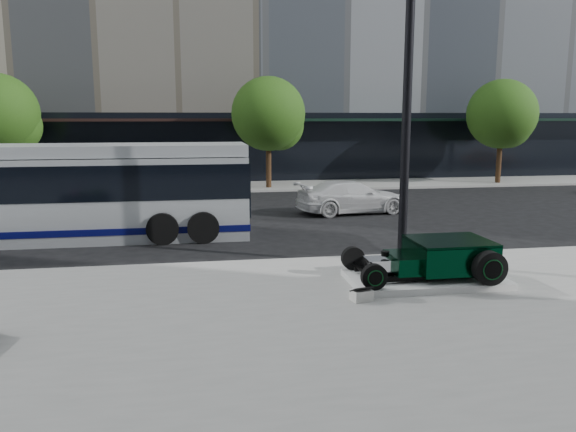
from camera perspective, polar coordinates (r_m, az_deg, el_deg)
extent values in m
plane|color=black|center=(16.72, 0.52, -2.96)|extent=(120.00, 120.00, 0.00)
cube|color=gray|center=(30.40, -4.09, 3.02)|extent=(70.00, 4.00, 0.12)
cube|color=black|center=(33.07, -22.14, 6.25)|extent=(22.00, 0.50, 4.00)
cube|color=black|center=(35.96, 16.75, 6.80)|extent=(24.00, 0.50, 4.00)
cube|color=black|center=(32.44, -22.55, 9.00)|extent=(22.00, 1.60, 0.15)
cube|color=black|center=(35.38, 17.32, 9.33)|extent=(24.00, 1.60, 0.15)
cylinder|color=black|center=(30.54, -27.02, 4.55)|extent=(0.28, 0.28, 2.60)
sphere|color=#19380F|center=(30.57, -26.06, 8.20)|extent=(2.60, 2.60, 2.60)
cylinder|color=black|center=(29.39, -1.98, 5.46)|extent=(0.28, 0.28, 2.60)
sphere|color=#19380F|center=(29.29, -2.01, 10.34)|extent=(3.80, 3.80, 3.80)
sphere|color=#19380F|center=(29.68, -0.92, 9.18)|extent=(2.60, 2.60, 2.60)
cylinder|color=black|center=(33.65, 20.64, 5.40)|extent=(0.28, 0.28, 2.60)
sphere|color=#19380F|center=(33.57, 20.91, 9.66)|extent=(3.80, 3.80, 3.80)
sphere|color=#19380F|center=(34.14, 21.47, 8.61)|extent=(2.60, 2.60, 2.60)
cube|color=silver|center=(12.93, 13.76, -6.25)|extent=(3.40, 1.80, 0.15)
cube|color=black|center=(12.49, 14.61, -6.03)|extent=(3.00, 0.08, 0.10)
cube|color=black|center=(13.29, 13.03, -5.00)|extent=(3.00, 0.08, 0.10)
cube|color=black|center=(13.02, 16.09, -3.85)|extent=(1.70, 1.45, 0.62)
cube|color=black|center=(12.95, 16.16, -2.43)|extent=(1.70, 1.45, 0.06)
cube|color=black|center=(12.62, 11.54, -4.66)|extent=(0.55, 1.05, 0.38)
cube|color=silver|center=(12.45, 9.16, -5.02)|extent=(0.55, 0.55, 0.34)
cylinder|color=black|center=(12.43, 9.85, -3.78)|extent=(0.18, 0.18, 0.10)
cylinder|color=black|center=(12.38, 7.60, -5.65)|extent=(0.06, 1.55, 0.06)
cylinder|color=black|center=(12.55, 19.81, -5.01)|extent=(0.72, 0.24, 0.72)
cylinder|color=black|center=(12.44, 20.09, -5.15)|extent=(0.37, 0.02, 0.37)
torus|color=#0A3C18|center=(12.43, 20.12, -5.17)|extent=(0.44, 0.02, 0.44)
cylinder|color=black|center=(14.00, 16.43, -3.29)|extent=(0.72, 0.24, 0.72)
cylinder|color=black|center=(14.11, 16.21, -3.18)|extent=(0.37, 0.02, 0.37)
torus|color=#0A3C18|center=(14.12, 16.19, -3.17)|extent=(0.44, 0.02, 0.44)
cylinder|color=black|center=(11.64, 8.74, -6.14)|extent=(0.54, 0.16, 0.54)
cylinder|color=black|center=(11.56, 8.87, -6.25)|extent=(0.28, 0.02, 0.28)
torus|color=#0A3C18|center=(11.55, 8.89, -6.27)|extent=(0.34, 0.02, 0.34)
cylinder|color=black|center=(13.07, 6.61, -4.28)|extent=(0.54, 0.16, 0.54)
cylinder|color=black|center=(13.15, 6.50, -4.19)|extent=(0.28, 0.02, 0.28)
torus|color=#0A3C18|center=(13.16, 6.49, -4.18)|extent=(0.34, 0.02, 0.34)
cube|color=silver|center=(11.46, 7.47, -7.97)|extent=(0.45, 0.38, 0.22)
cube|color=black|center=(11.43, 7.48, -7.38)|extent=(0.45, 0.36, 0.15)
cylinder|color=black|center=(14.21, 11.96, 10.02)|extent=(0.22, 0.22, 7.37)
cylinder|color=black|center=(14.65, 11.45, -4.18)|extent=(0.41, 0.41, 0.18)
cube|color=silver|center=(18.72, -22.96, 1.61)|extent=(12.00, 2.55, 2.55)
cube|color=#080A48|center=(18.85, -22.78, -0.96)|extent=(12.05, 2.60, 0.20)
cube|color=black|center=(18.65, -23.08, 3.36)|extent=(12.05, 2.60, 1.05)
cube|color=silver|center=(18.58, -23.27, 6.11)|extent=(12.00, 2.40, 0.35)
cube|color=black|center=(18.24, -4.26, 3.05)|extent=(0.06, 2.30, 1.70)
cylinder|color=black|center=(17.08, -12.63, -1.28)|extent=(0.96, 0.28, 0.96)
cylinder|color=black|center=(19.63, -12.24, 0.19)|extent=(0.96, 0.28, 0.96)
cylinder|color=black|center=(17.05, -8.60, -1.16)|extent=(0.96, 0.28, 0.96)
cylinder|color=black|center=(19.61, -8.74, 0.29)|extent=(0.96, 0.28, 0.96)
imported|color=silver|center=(22.30, 6.53, 1.93)|extent=(4.61, 2.34, 1.28)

